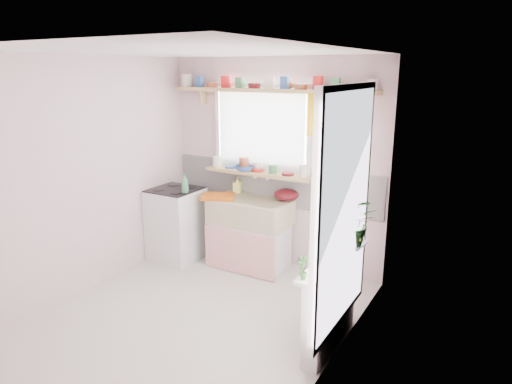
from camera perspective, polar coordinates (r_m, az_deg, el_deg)
The scene contains 19 objects.
room at distance 4.56m, azimuth 5.25°, elevation 2.60°, with size 3.20×3.20×3.20m.
sink_unit at distance 5.56m, azimuth -0.70°, elevation -5.13°, with size 0.95×0.65×1.11m.
cooker at distance 5.88m, azimuth -9.93°, elevation -3.90°, with size 0.58×0.58×0.93m.
radiator_ledge at distance 4.10m, azimuth 9.24°, elevation -13.62°, with size 0.22×0.95×0.78m.
windowsill at distance 5.51m, azimuth 0.26°, elevation 2.38°, with size 1.40×0.22×0.04m, color tan.
pine_shelf at distance 5.30m, azimuth 1.66°, elevation 12.57°, with size 2.52×0.24×0.04m, color tan.
shelf_crockery at distance 5.31m, azimuth 1.50°, elevation 13.38°, with size 2.47×0.11×0.12m.
sill_crockery at distance 5.50m, azimuth 0.11°, elevation 3.16°, with size 1.35×0.11×0.12m.
dish_tray at distance 5.52m, azimuth -4.74°, elevation -0.56°, with size 0.39×0.29×0.04m, color #CE5D12.
colander at distance 5.41m, azimuth 3.81°, elevation -0.31°, with size 0.30×0.30×0.14m, color #4F0D14.
jade_plant at distance 4.18m, azimuth 11.98°, elevation -3.65°, with size 0.46×0.40×0.51m, color #2A5C25.
fruit_bowl at distance 4.26m, azimuth 11.82°, elevation -6.50°, with size 0.27×0.27×0.07m, color white.
herb_pot at distance 3.58m, azimuth 5.89°, elevation -9.39°, with size 0.10×0.07×0.20m, color #306327.
soap_bottle_sink at distance 5.73m, azimuth -2.36°, elevation 0.92°, with size 0.09×0.09×0.20m, color #EDF06A.
sill_cup at distance 5.56m, azimuth 0.30°, elevation 3.26°, with size 0.13×0.13×0.11m, color white.
sill_bowl at distance 5.53m, azimuth -1.49°, elevation 2.99°, with size 0.22×0.22×0.07m, color #3151A0.
shelf_vase at distance 5.26m, azimuth 3.99°, elevation 13.48°, with size 0.13×0.13×0.13m, color #A95934.
cooker_bottle at distance 5.54m, azimuth -8.90°, elevation 1.10°, with size 0.09×0.09×0.23m, color #458B59.
fruit at distance 4.24m, azimuth 11.97°, elevation -5.75°, with size 0.20×0.14×0.10m.
Camera 1 is at (2.52, -3.19, 2.35)m, focal length 32.00 mm.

